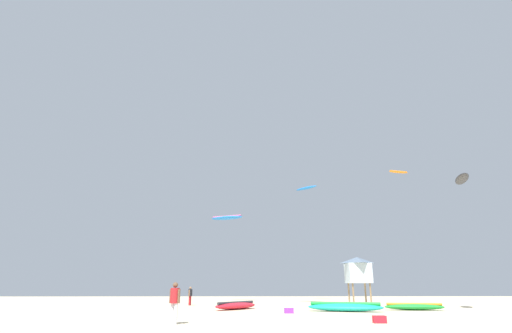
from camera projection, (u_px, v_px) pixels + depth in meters
The scene contains 12 objects.
person_foreground at pixel (175, 299), 17.62m from camera, with size 0.51×0.40×1.77m.
person_midground at pixel (190, 294), 35.52m from camera, with size 0.36×0.51×1.60m.
kite_grounded_near at pixel (414, 307), 27.83m from camera, with size 4.17×2.03×0.51m.
kite_grounded_mid at pixel (236, 306), 28.94m from camera, with size 3.69×4.55×0.55m.
kite_grounded_far at pixel (345, 307), 26.40m from camera, with size 5.16×3.02×0.63m.
lifeguard_tower at pixel (358, 270), 35.33m from camera, with size 2.30×2.30×4.15m.
cooler_box at pixel (379, 319), 17.90m from camera, with size 0.56×0.36×0.32m, color red.
gear_bag at pixel (289, 311), 24.56m from camera, with size 0.56×0.36×0.32m, color purple.
kite_aloft_0 at pixel (227, 218), 48.02m from camera, with size 4.24×2.79×0.50m.
kite_aloft_1 at pixel (462, 179), 29.59m from camera, with size 2.27×3.43×0.49m.
kite_aloft_2 at pixel (398, 172), 42.53m from camera, with size 2.35×1.19×0.32m.
kite_aloft_4 at pixel (306, 188), 52.39m from camera, with size 3.04×3.21×0.53m.
Camera 1 is at (-0.75, -13.48, 1.55)m, focal length 27.84 mm.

